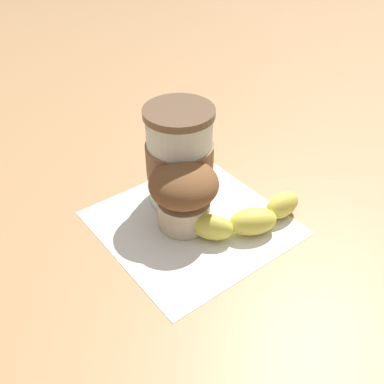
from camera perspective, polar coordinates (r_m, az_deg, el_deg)
ground_plane at (r=0.64m, az=0.00°, el=-3.97°), size 3.00×3.00×0.00m
paper_napkin at (r=0.64m, az=0.00°, el=-3.92°), size 0.28×0.28×0.00m
coffee_cup at (r=0.64m, az=-1.57°, el=4.49°), size 0.10×0.10×0.15m
muffin at (r=0.60m, az=-1.05°, el=-0.08°), size 0.09×0.09×0.10m
banana at (r=0.62m, az=7.40°, el=-3.31°), size 0.10×0.16×0.04m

